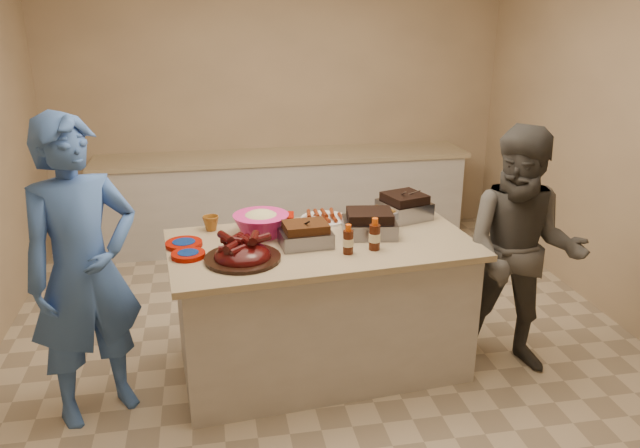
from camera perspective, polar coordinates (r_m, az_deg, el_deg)
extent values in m
cube|color=#47230F|center=(3.82, -1.32, -1.95)|extent=(0.32, 0.26, 0.09)
cube|color=black|center=(4.00, 4.52, -0.98)|extent=(0.37, 0.32, 0.10)
cube|color=gray|center=(4.34, 7.66, 0.58)|extent=(0.37, 0.37, 0.12)
cylinder|color=silver|center=(4.26, 0.39, 0.38)|extent=(0.33, 0.33, 0.05)
cube|color=orange|center=(4.32, 6.64, 0.56)|extent=(0.28, 0.21, 0.07)
cylinder|color=#3C1609|center=(3.70, 2.57, -2.70)|extent=(0.07, 0.07, 0.18)
cylinder|color=#3C1609|center=(3.76, 4.97, -2.33)|extent=(0.07, 0.07, 0.20)
cylinder|color=#F5B30E|center=(4.01, -4.05, -0.91)|extent=(0.04, 0.04, 0.11)
imported|color=silver|center=(4.14, -0.91, -0.20)|extent=(0.15, 0.06, 0.15)
cylinder|color=#8D0C00|center=(3.89, -12.32, -1.98)|extent=(0.24, 0.24, 0.03)
cylinder|color=#8D0C00|center=(3.72, -11.94, -2.97)|extent=(0.22, 0.22, 0.03)
imported|color=brown|center=(4.12, -9.90, -0.57)|extent=(0.11, 0.11, 0.11)
cube|color=#8D0C00|center=(4.12, -3.68, -0.33)|extent=(0.20, 0.16, 0.09)
imported|color=#3C64B4|center=(4.10, -19.24, -15.61)|extent=(1.44, 1.86, 0.42)
imported|color=#4E4B46|center=(4.47, 16.84, -12.13)|extent=(1.47, 1.78, 0.61)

